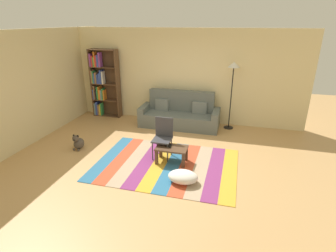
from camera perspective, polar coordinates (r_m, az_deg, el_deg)
ground_plane at (r=6.07m, az=-1.24°, el=-6.74°), size 14.00×14.00×0.00m
back_wall at (r=7.97m, az=3.85°, el=10.47°), size 6.80×0.10×2.70m
left_wall at (r=7.80m, az=-24.67°, el=8.34°), size 0.10×5.50×2.70m
rug at (r=5.79m, az=-0.40°, el=-8.19°), size 2.96×2.15×0.01m
couch at (r=7.75m, az=2.50°, el=2.40°), size 2.26×0.80×1.00m
bookshelf at (r=8.69m, az=-13.88°, el=8.71°), size 0.90×0.28×2.09m
coffee_table at (r=5.75m, az=0.79°, el=-5.23°), size 0.66×0.41×0.35m
pouf at (r=5.15m, az=3.21°, el=-10.74°), size 0.57×0.41×0.23m
dog at (r=6.74m, az=-18.57°, el=-3.40°), size 0.22×0.35×0.40m
standing_lamp at (r=7.46m, az=13.71°, el=10.78°), size 0.32×0.32×1.87m
tv_remote at (r=5.76m, az=0.49°, el=-4.25°), size 0.05×0.15×0.02m
folding_chair at (r=5.91m, az=-1.05°, el=-1.79°), size 0.40×0.40×0.90m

